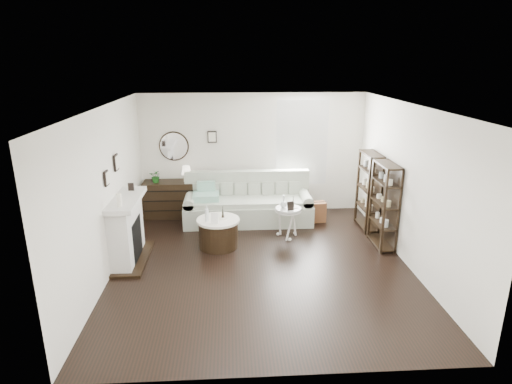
{
  "coord_description": "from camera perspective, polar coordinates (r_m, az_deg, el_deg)",
  "views": [
    {
      "loc": [
        -0.51,
        -6.69,
        3.42
      ],
      "look_at": [
        -0.05,
        0.8,
        1.06
      ],
      "focal_mm": 30.0,
      "sensor_mm": 36.0,
      "label": 1
    }
  ],
  "objects": [
    {
      "name": "drum_table",
      "position": [
        8.08,
        -5.03,
        -5.43
      ],
      "size": [
        0.8,
        0.8,
        0.56
      ],
      "rotation": [
        0.0,
        0.0,
        0.27
      ],
      "color": "black",
      "rests_on": "ground"
    },
    {
      "name": "shelf_unit_far",
      "position": [
        9.1,
        14.81,
        0.15
      ],
      "size": [
        0.3,
        0.8,
        1.6
      ],
      "color": "black",
      "rests_on": "ground"
    },
    {
      "name": "quilt",
      "position": [
        9.09,
        -6.68,
        -0.62
      ],
      "size": [
        0.56,
        0.47,
        0.14
      ],
      "primitive_type": "cube",
      "rotation": [
        0.0,
        0.0,
        0.03
      ],
      "color": "#268C60",
      "rests_on": "sofa"
    },
    {
      "name": "pedestal_table",
      "position": [
        8.39,
        4.31,
        -2.46
      ],
      "size": [
        0.51,
        0.51,
        0.62
      ],
      "rotation": [
        0.0,
        0.0,
        0.09
      ],
      "color": "white",
      "rests_on": "ground"
    },
    {
      "name": "room",
      "position": [
        9.64,
        3.95,
        6.53
      ],
      "size": [
        5.5,
        5.5,
        5.5
      ],
      "color": "black",
      "rests_on": "ground"
    },
    {
      "name": "eiffel_drum",
      "position": [
        8.0,
        -4.45,
        -2.77
      ],
      "size": [
        0.15,
        0.15,
        0.21
      ],
      "primitive_type": null,
      "rotation": [
        0.0,
        0.0,
        -0.3
      ],
      "color": "black",
      "rests_on": "drum_table"
    },
    {
      "name": "bottle_drum",
      "position": [
        7.86,
        -6.59,
        -2.86
      ],
      "size": [
        0.07,
        0.07,
        0.3
      ],
      "primitive_type": "cylinder",
      "color": "silver",
      "rests_on": "drum_table"
    },
    {
      "name": "sofa",
      "position": [
        9.3,
        -1.1,
        -1.81
      ],
      "size": [
        2.72,
        0.94,
        1.06
      ],
      "color": "#A0A996",
      "rests_on": "ground"
    },
    {
      "name": "flask_ped",
      "position": [
        8.34,
        3.71,
        -1.27
      ],
      "size": [
        0.14,
        0.14,
        0.25
      ],
      "primitive_type": null,
      "color": "silver",
      "rests_on": "pedestal_table"
    },
    {
      "name": "dresser",
      "position": [
        9.73,
        -11.16,
        -0.92
      ],
      "size": [
        1.21,
        0.52,
        0.81
      ],
      "color": "black",
      "rests_on": "ground"
    },
    {
      "name": "suitcase",
      "position": [
        9.33,
        7.24,
        -2.71
      ],
      "size": [
        0.69,
        0.32,
        0.44
      ],
      "primitive_type": "cube",
      "rotation": [
        0.0,
        0.0,
        0.15
      ],
      "color": "brown",
      "rests_on": "ground"
    },
    {
      "name": "table_lamp",
      "position": [
        9.52,
        -9.25,
        2.43
      ],
      "size": [
        0.24,
        0.24,
        0.35
      ],
      "primitive_type": null,
      "rotation": [
        0.0,
        0.0,
        -0.08
      ],
      "color": "white",
      "rests_on": "dresser"
    },
    {
      "name": "fireplace",
      "position": [
        7.77,
        -16.78,
        -5.07
      ],
      "size": [
        0.5,
        1.4,
        1.84
      ],
      "color": "silver",
      "rests_on": "ground"
    },
    {
      "name": "shelf_unit_near",
      "position": [
        8.29,
        16.7,
        -1.7
      ],
      "size": [
        0.3,
        0.8,
        1.6
      ],
      "color": "black",
      "rests_on": "ground"
    },
    {
      "name": "potted_plant",
      "position": [
        9.57,
        -13.19,
        2.07
      ],
      "size": [
        0.3,
        0.27,
        0.29
      ],
      "primitive_type": "imported",
      "rotation": [
        0.0,
        0.0,
        -0.18
      ],
      "color": "#195317",
      "rests_on": "dresser"
    },
    {
      "name": "card_frame_drum",
      "position": [
        7.76,
        -5.54,
        -3.49
      ],
      "size": [
        0.15,
        0.09,
        0.19
      ],
      "primitive_type": "cube",
      "rotation": [
        -0.21,
        0.0,
        -0.24
      ],
      "color": "white",
      "rests_on": "drum_table"
    },
    {
      "name": "eiffel_ped",
      "position": [
        8.39,
        4.98,
        -1.39
      ],
      "size": [
        0.14,
        0.14,
        0.2
      ],
      "primitive_type": null,
      "rotation": [
        0.0,
        0.0,
        0.29
      ],
      "color": "black",
      "rests_on": "pedestal_table"
    },
    {
      "name": "card_frame_ped",
      "position": [
        8.22,
        4.61,
        -1.86
      ],
      "size": [
        0.14,
        0.08,
        0.17
      ],
      "primitive_type": "cube",
      "rotation": [
        -0.21,
        0.0,
        0.24
      ],
      "color": "black",
      "rests_on": "pedestal_table"
    }
  ]
}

